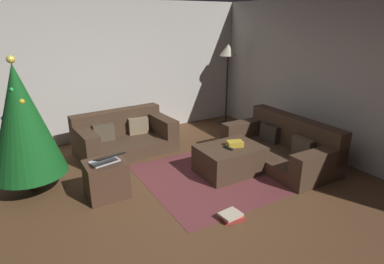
{
  "coord_description": "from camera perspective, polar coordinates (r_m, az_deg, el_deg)",
  "views": [
    {
      "loc": [
        -1.5,
        -3.0,
        2.25
      ],
      "look_at": [
        0.63,
        0.64,
        0.75
      ],
      "focal_mm": 29.82,
      "sensor_mm": 36.0,
      "label": 1
    }
  ],
  "objects": [
    {
      "name": "corner_partition",
      "position": [
        5.61,
        26.67,
        7.76
      ],
      "size": [
        0.12,
        6.4,
        2.6
      ],
      "primitive_type": "cube",
      "color": "beige",
      "rests_on": "ground_plane"
    },
    {
      "name": "side_table",
      "position": [
        4.41,
        -15.09,
        -8.16
      ],
      "size": [
        0.52,
        0.44,
        0.5
      ],
      "primitive_type": "cube",
      "color": "#4C3323",
      "rests_on": "ground_plane"
    },
    {
      "name": "tv_remote",
      "position": [
        4.78,
        6.52,
        -2.88
      ],
      "size": [
        0.08,
        0.17,
        0.02
      ],
      "primitive_type": "cube",
      "rotation": [
        0.0,
        0.0,
        0.17
      ],
      "color": "black",
      "rests_on": "ottoman"
    },
    {
      "name": "ottoman",
      "position": [
        4.95,
        6.74,
        -4.89
      ],
      "size": [
        0.96,
        0.7,
        0.42
      ],
      "primitive_type": "cube",
      "color": "#473323",
      "rests_on": "ground_plane"
    },
    {
      "name": "couch_left",
      "position": [
        5.84,
        -12.17,
        -0.71
      ],
      "size": [
        1.72,
        1.08,
        0.69
      ],
      "rotation": [
        0.0,
        0.0,
        3.21
      ],
      "color": "#473323",
      "rests_on": "ground_plane"
    },
    {
      "name": "area_rug",
      "position": [
        5.04,
        6.65,
        -7.06
      ],
      "size": [
        2.6,
        2.0,
        0.01
      ],
      "primitive_type": "cube",
      "color": "brown",
      "rests_on": "ground_plane"
    },
    {
      "name": "book_stack",
      "position": [
        3.94,
        7.06,
        -14.67
      ],
      "size": [
        0.3,
        0.26,
        0.08
      ],
      "color": "#B7332D",
      "rests_on": "ground_plane"
    },
    {
      "name": "couch_right",
      "position": [
        5.49,
        15.89,
        -2.41
      ],
      "size": [
        0.98,
        1.87,
        0.72
      ],
      "rotation": [
        0.0,
        0.0,
        1.56
      ],
      "color": "#473323",
      "rests_on": "ground_plane"
    },
    {
      "name": "rear_partition",
      "position": [
        6.39,
        -16.65,
        10.23
      ],
      "size": [
        6.4,
        0.12,
        2.6
      ],
      "primitive_type": "cube",
      "color": "beige",
      "rests_on": "ground_plane"
    },
    {
      "name": "christmas_tree",
      "position": [
        4.66,
        -28.08,
        1.72
      ],
      "size": [
        0.95,
        0.95,
        1.84
      ],
      "color": "brown",
      "rests_on": "ground_plane"
    },
    {
      "name": "laptop",
      "position": [
        4.23,
        -15.09,
        -4.79
      ],
      "size": [
        0.42,
        0.43,
        0.17
      ],
      "color": "silver",
      "rests_on": "side_table"
    },
    {
      "name": "ground_plane",
      "position": [
        4.04,
        -3.2,
        -14.31
      ],
      "size": [
        6.4,
        6.4,
        0.0
      ],
      "primitive_type": "plane",
      "color": "brown"
    },
    {
      "name": "corner_lamp",
      "position": [
        7.0,
        6.45,
        13.28
      ],
      "size": [
        0.36,
        0.36,
        1.75
      ],
      "color": "black",
      "rests_on": "ground_plane"
    },
    {
      "name": "gift_box",
      "position": [
        4.88,
        7.69,
        -2.08
      ],
      "size": [
        0.27,
        0.23,
        0.08
      ],
      "primitive_type": "cube",
      "rotation": [
        0.0,
        0.0,
        -0.33
      ],
      "color": "gold",
      "rests_on": "ottoman"
    }
  ]
}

